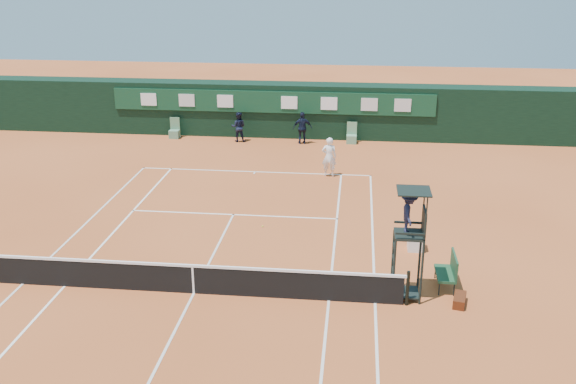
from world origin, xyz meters
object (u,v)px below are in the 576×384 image
Objects in this scene: player_bench at (449,270)px; cooler at (416,241)px; umpire_chair at (410,221)px; player at (329,157)px; tennis_net at (193,278)px.

player_bench is 1.86× the size of cooler.
umpire_chair is at bearing -151.14° from player_bench.
cooler is 8.51m from player.
cooler is at bearing 113.91° from player.
player_bench reaches higher than cooler.
player_bench is at bearing 112.18° from player.
player reaches higher than player_bench.
umpire_chair reaches higher than player_bench.
umpire_chair is (6.37, 0.50, 1.95)m from tennis_net.
tennis_net and player_bench have the same top height.
cooler is (-0.79, 2.64, -0.27)m from player_bench.
player_bench is at bearing 9.17° from tennis_net.
tennis_net is 12.19m from player.
cooler is at bearing 29.23° from tennis_net.
player is at bearing 73.13° from tennis_net.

